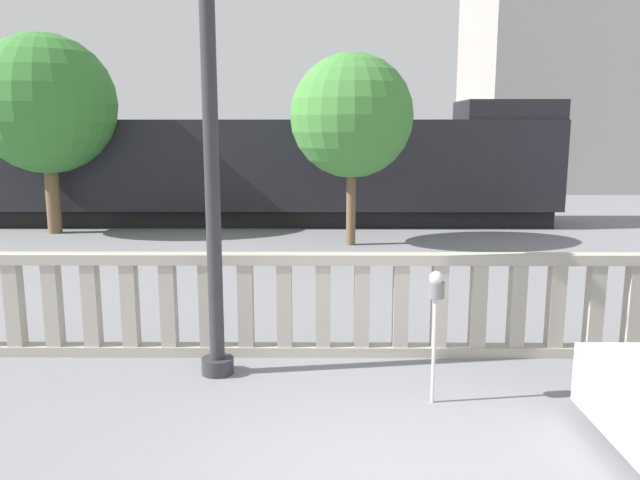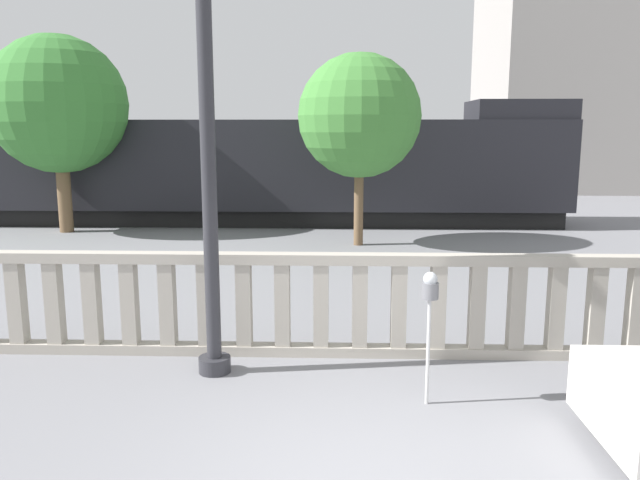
# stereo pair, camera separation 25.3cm
# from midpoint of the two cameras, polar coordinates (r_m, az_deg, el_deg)

# --- Properties ---
(balustrade) EXTENTS (13.31, 0.24, 1.42)m
(balustrade) POSITION_cam_midpoint_polar(r_m,az_deg,el_deg) (8.46, 2.98, -5.97)
(balustrade) COLOR #ADA599
(balustrade) RESTS_ON ground
(lamppost) EXTENTS (0.44, 0.44, 5.34)m
(lamppost) POSITION_cam_midpoint_polar(r_m,az_deg,el_deg) (7.62, -10.92, 9.79)
(lamppost) COLOR #2D2D33
(lamppost) RESTS_ON ground
(parking_meter) EXTENTS (0.19, 0.19, 1.52)m
(parking_meter) POSITION_cam_midpoint_polar(r_m,az_deg,el_deg) (6.97, 9.50, -5.06)
(parking_meter) COLOR silver
(parking_meter) RESTS_ON ground
(train_near) EXTENTS (20.25, 2.68, 3.93)m
(train_near) POSITION_cam_midpoint_polar(r_m,az_deg,el_deg) (20.42, -7.29, 6.42)
(train_near) COLOR black
(train_near) RESTS_ON ground
(building_block) EXTENTS (11.42, 8.42, 11.15)m
(building_block) POSITION_cam_midpoint_polar(r_m,az_deg,el_deg) (36.05, 22.78, 13.37)
(building_block) COLOR gray
(building_block) RESTS_ON ground
(tree_left) EXTENTS (3.99, 3.99, 5.75)m
(tree_left) POSITION_cam_midpoint_polar(r_m,az_deg,el_deg) (19.98, -24.12, 11.24)
(tree_left) COLOR brown
(tree_left) RESTS_ON ground
(tree_right) EXTENTS (3.19, 3.19, 4.98)m
(tree_right) POSITION_cam_midpoint_polar(r_m,az_deg,el_deg) (16.40, 2.47, 11.25)
(tree_right) COLOR brown
(tree_right) RESTS_ON ground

